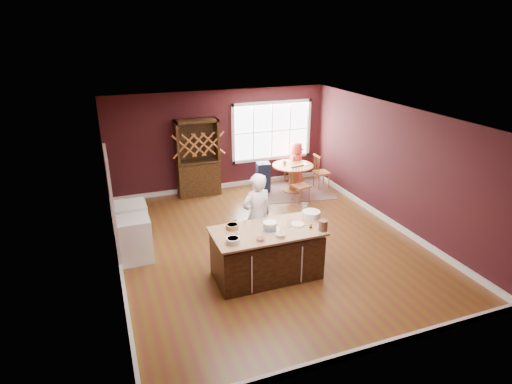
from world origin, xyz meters
TOP-DOWN VIEW (x-y plane):
  - room_shell at (0.00, 0.00)m, footprint 7.00×7.00m
  - window at (1.50, 3.47)m, footprint 2.36×0.10m
  - doorway at (-2.97, 0.60)m, footprint 0.08×1.26m
  - kitchen_island at (-0.49, -1.14)m, footprint 1.93×1.01m
  - dining_table at (1.75, 2.56)m, footprint 1.10×1.10m
  - baker at (-0.40, -0.38)m, footprint 0.67×0.49m
  - layer_cake at (-0.43, -1.12)m, footprint 0.34×0.34m
  - bowl_blue at (-1.19, -1.37)m, footprint 0.23×0.23m
  - bowl_yellow at (-1.04, -0.87)m, footprint 0.23×0.23m
  - bowl_pink at (-0.74, -1.46)m, footprint 0.14×0.14m
  - bowl_olive at (-0.37, -1.45)m, footprint 0.16×0.16m
  - drinking_glass at (-0.08, -1.17)m, footprint 0.08×0.08m
  - dinner_plate at (0.11, -1.12)m, footprint 0.25×0.25m
  - white_tub at (0.49, -0.92)m, footprint 0.34×0.34m
  - stoneware_crock at (0.42, -1.48)m, footprint 0.16×0.16m
  - toy_figurine at (0.27, -1.33)m, footprint 0.05×0.05m
  - rug at (1.75, 2.56)m, footprint 2.34×1.96m
  - chair_east at (2.62, 2.52)m, footprint 0.40×0.42m
  - chair_south at (1.63, 1.79)m, footprint 0.47×0.45m
  - chair_north at (2.09, 3.27)m, footprint 0.55×0.54m
  - seated_woman at (2.07, 3.01)m, footprint 0.72×0.67m
  - high_chair at (1.00, 2.83)m, footprint 0.39×0.39m
  - toddler at (1.00, 2.91)m, footprint 0.18×0.14m
  - table_plate at (2.03, 2.46)m, footprint 0.19×0.19m
  - table_cup at (1.57, 2.71)m, footprint 0.15×0.15m
  - hutch at (-0.69, 3.22)m, footprint 1.11×0.46m
  - washer at (-2.64, 0.28)m, footprint 0.60×0.58m
  - dryer at (-2.64, 0.92)m, footprint 0.63×0.61m

SIDE VIEW (x-z plane):
  - rug at x=1.75m, z-range 0.00..0.01m
  - high_chair at x=1.00m, z-range 0.00..0.85m
  - washer at x=-2.64m, z-range 0.00..0.87m
  - kitchen_island at x=-0.49m, z-range -0.02..0.90m
  - dryer at x=-2.64m, z-range 0.00..0.92m
  - chair_south at x=1.63m, z-range 0.00..0.95m
  - chair_east at x=2.62m, z-range 0.00..0.97m
  - chair_north at x=2.09m, z-range 0.00..1.00m
  - dining_table at x=1.75m, z-range 0.16..0.91m
  - seated_woman at x=2.07m, z-range 0.00..1.23m
  - table_plate at x=2.03m, z-range 0.75..0.76m
  - table_cup at x=1.57m, z-range 0.75..0.84m
  - toddler at x=1.00m, z-range 0.68..0.94m
  - baker at x=-0.40m, z-range 0.00..1.71m
  - dinner_plate at x=0.11m, z-range 0.92..0.94m
  - bowl_pink at x=-0.74m, z-range 0.92..0.97m
  - bowl_olive at x=-0.37m, z-range 0.92..0.98m
  - bowl_yellow at x=-1.04m, z-range 0.92..1.00m
  - toy_figurine at x=0.27m, z-range 0.92..1.01m
  - bowl_blue at x=-1.19m, z-range 0.92..1.01m
  - white_tub at x=0.49m, z-range 0.92..1.04m
  - layer_cake at x=-0.43m, z-range 0.92..1.06m
  - drinking_glass at x=-0.08m, z-range 0.92..1.07m
  - stoneware_crock at x=0.42m, z-range 0.92..1.11m
  - hutch at x=-0.69m, z-range 0.00..2.03m
  - doorway at x=-2.97m, z-range -0.04..2.09m
  - room_shell at x=0.00m, z-range -2.15..4.85m
  - window at x=1.50m, z-range 0.67..2.33m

